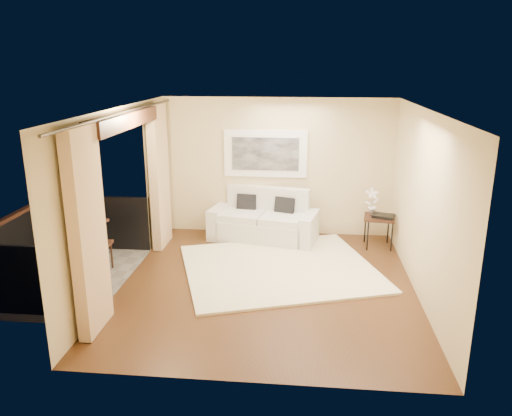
# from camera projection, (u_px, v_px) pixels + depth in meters

# --- Properties ---
(floor) EXTENTS (5.00, 5.00, 0.00)m
(floor) POSITION_uv_depth(u_px,v_px,m) (267.00, 284.00, 7.80)
(floor) COLOR #4D2D16
(floor) RESTS_ON ground
(room_shell) EXTENTS (5.00, 6.40, 5.00)m
(room_shell) POSITION_uv_depth(u_px,v_px,m) (123.00, 120.00, 7.29)
(room_shell) COLOR white
(room_shell) RESTS_ON ground
(balcony) EXTENTS (1.81, 2.60, 1.17)m
(balcony) POSITION_uv_depth(u_px,v_px,m) (64.00, 265.00, 8.06)
(balcony) COLOR #605B56
(balcony) RESTS_ON ground
(curtains) EXTENTS (0.16, 4.80, 2.64)m
(curtains) POSITION_uv_depth(u_px,v_px,m) (131.00, 198.00, 7.62)
(curtains) COLOR #DAB386
(curtains) RESTS_ON ground
(artwork) EXTENTS (1.62, 0.07, 0.92)m
(artwork) POSITION_uv_depth(u_px,v_px,m) (265.00, 154.00, 9.71)
(artwork) COLOR white
(artwork) RESTS_ON room_shell
(rug) EXTENTS (3.77, 3.52, 0.04)m
(rug) POSITION_uv_depth(u_px,v_px,m) (279.00, 268.00, 8.36)
(rug) COLOR #FFF4CD
(rug) RESTS_ON floor
(sofa) EXTENTS (2.17, 1.28, 0.98)m
(sofa) POSITION_uv_depth(u_px,v_px,m) (264.00, 222.00, 9.72)
(sofa) COLOR silver
(sofa) RESTS_ON floor
(side_table) EXTENTS (0.61, 0.61, 0.59)m
(side_table) POSITION_uv_depth(u_px,v_px,m) (379.00, 220.00, 9.24)
(side_table) COLOR #331A11
(side_table) RESTS_ON floor
(tray) EXTENTS (0.45, 0.40, 0.05)m
(tray) POSITION_uv_depth(u_px,v_px,m) (384.00, 216.00, 9.17)
(tray) COLOR black
(tray) RESTS_ON side_table
(orchid) EXTENTS (0.30, 0.24, 0.51)m
(orchid) POSITION_uv_depth(u_px,v_px,m) (372.00, 201.00, 9.30)
(orchid) COLOR white
(orchid) RESTS_ON side_table
(bistro_table) EXTENTS (0.80, 0.80, 0.74)m
(bistro_table) POSITION_uv_depth(u_px,v_px,m) (83.00, 226.00, 8.49)
(bistro_table) COLOR #331A11
(bistro_table) RESTS_ON balcony
(balcony_chair_far) EXTENTS (0.46, 0.46, 1.02)m
(balcony_chair_far) POSITION_uv_depth(u_px,v_px,m) (93.00, 240.00, 7.99)
(balcony_chair_far) COLOR #331A11
(balcony_chair_far) RESTS_ON balcony
(balcony_chair_near) EXTENTS (0.52, 0.52, 1.00)m
(balcony_chair_near) POSITION_uv_depth(u_px,v_px,m) (70.00, 249.00, 7.65)
(balcony_chair_near) COLOR #331A11
(balcony_chair_near) RESTS_ON balcony
(ice_bucket) EXTENTS (0.18, 0.18, 0.20)m
(ice_bucket) POSITION_uv_depth(u_px,v_px,m) (76.00, 214.00, 8.51)
(ice_bucket) COLOR silver
(ice_bucket) RESTS_ON bistro_table
(candle) EXTENTS (0.06, 0.06, 0.07)m
(candle) POSITION_uv_depth(u_px,v_px,m) (86.00, 218.00, 8.54)
(candle) COLOR #FB1E16
(candle) RESTS_ON bistro_table
(vase) EXTENTS (0.04, 0.04, 0.18)m
(vase) POSITION_uv_depth(u_px,v_px,m) (75.00, 219.00, 8.29)
(vase) COLOR white
(vase) RESTS_ON bistro_table
(glass_a) EXTENTS (0.06, 0.06, 0.12)m
(glass_a) POSITION_uv_depth(u_px,v_px,m) (88.00, 220.00, 8.34)
(glass_a) COLOR silver
(glass_a) RESTS_ON bistro_table
(glass_b) EXTENTS (0.06, 0.06, 0.12)m
(glass_b) POSITION_uv_depth(u_px,v_px,m) (90.00, 219.00, 8.40)
(glass_b) COLOR white
(glass_b) RESTS_ON bistro_table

